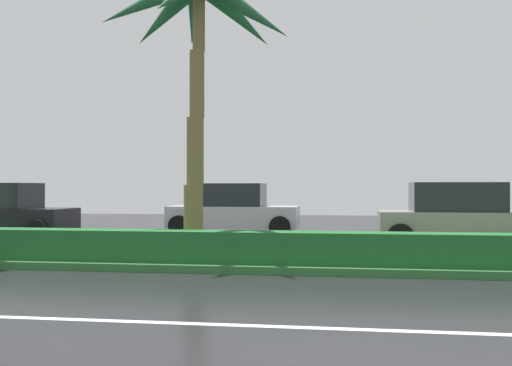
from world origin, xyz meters
TOP-DOWN VIEW (x-y plane):
  - ground_plane at (0.00, 9.00)m, footprint 90.00×42.00m
  - near_lane_divider_stripe at (0.00, 2.00)m, footprint 81.00×0.14m
  - median_strip at (0.00, 8.00)m, footprint 85.50×4.00m
  - median_hedge at (0.00, 6.60)m, footprint 76.50×0.70m
  - palm_tree_mid_left at (-4.09, 8.31)m, footprint 4.32×4.45m
  - car_in_traffic_leading at (-11.21, 12.12)m, footprint 4.30×2.02m
  - car_in_traffic_second at (-4.65, 15.22)m, footprint 4.30×2.02m
  - car_in_traffic_third at (2.11, 11.72)m, footprint 4.30×2.02m

SIDE VIEW (x-z plane):
  - ground_plane at x=0.00m, z-range -0.10..0.00m
  - near_lane_divider_stripe at x=0.00m, z-range 0.00..0.01m
  - median_strip at x=0.00m, z-range 0.00..0.15m
  - median_hedge at x=0.00m, z-range 0.15..0.75m
  - car_in_traffic_leading at x=-11.21m, z-range -0.03..1.69m
  - car_in_traffic_second at x=-4.65m, z-range -0.03..1.69m
  - car_in_traffic_third at x=2.11m, z-range -0.03..1.69m
  - palm_tree_mid_left at x=-4.09m, z-range 2.11..8.64m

